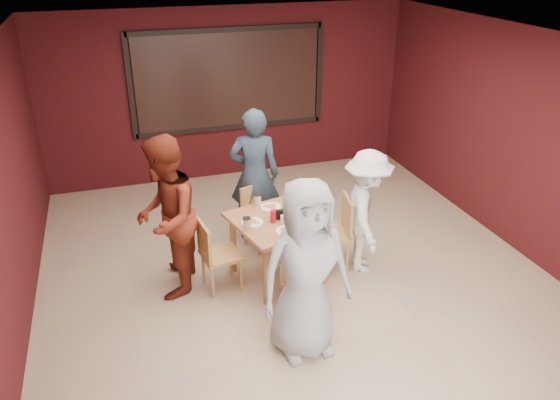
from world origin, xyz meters
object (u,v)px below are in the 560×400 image
object	(u,v)px
diner_front	(306,270)
diner_back	(254,175)
chair_back	(258,213)
diner_right	(366,212)
diner_left	(166,218)
chair_right	(337,228)
chair_left	(215,252)
chair_front	(301,272)
dining_table	(279,226)

from	to	relation	value
diner_front	diner_back	bearing A→B (deg)	83.04
chair_back	diner_right	world-z (taller)	diner_right
diner_back	diner_left	distance (m)	1.57
chair_right	diner_back	xyz separation A→B (m)	(-0.75, 1.04, 0.39)
diner_back	diner_right	bearing A→B (deg)	148.11
chair_back	diner_front	size ratio (longest dim) A/B	0.45
diner_left	diner_right	distance (m)	2.35
chair_right	diner_front	size ratio (longest dim) A/B	0.50
chair_left	diner_left	size ratio (longest dim) A/B	0.47
chair_left	diner_back	xyz separation A→B (m)	(0.78, 1.09, 0.41)
chair_front	diner_back	size ratio (longest dim) A/B	0.50
chair_left	diner_right	size ratio (longest dim) A/B	0.57
chair_right	chair_back	bearing A→B (deg)	133.92
diner_right	dining_table	bearing A→B (deg)	102.62
dining_table	chair_back	xyz separation A→B (m)	(-0.02, 0.83, -0.22)
dining_table	chair_left	bearing A→B (deg)	-178.44
chair_right	diner_front	world-z (taller)	diner_front
diner_back	diner_left	size ratio (longest dim) A/B	0.97
chair_left	chair_right	size ratio (longest dim) A/B	0.96
chair_front	chair_right	world-z (taller)	chair_right
diner_front	diner_right	world-z (taller)	diner_front
chair_front	diner_left	world-z (taller)	diner_left
diner_front	diner_back	size ratio (longest dim) A/B	1.02
dining_table	diner_right	bearing A→B (deg)	-6.26
chair_front	chair_back	bearing A→B (deg)	91.48
diner_front	chair_front	bearing A→B (deg)	70.66
diner_back	chair_right	bearing A→B (deg)	142.23
chair_front	diner_right	distance (m)	1.23
diner_front	diner_left	distance (m)	1.83
chair_front	diner_right	xyz separation A→B (m)	(1.04, 0.61, 0.26)
diner_front	diner_right	size ratio (longest dim) A/B	1.20
dining_table	chair_right	xyz separation A→B (m)	(0.76, 0.03, -0.17)
chair_left	diner_left	xyz separation A→B (m)	(-0.49, 0.16, 0.44)
chair_left	diner_front	world-z (taller)	diner_front
dining_table	chair_back	size ratio (longest dim) A/B	1.47
dining_table	chair_front	xyz separation A→B (m)	(0.02, -0.72, -0.18)
chair_front	diner_back	xyz separation A→B (m)	(-0.02, 1.79, 0.40)
dining_table	chair_left	xyz separation A→B (m)	(-0.77, -0.02, -0.19)
chair_back	diner_right	bearing A→B (deg)	-41.30
dining_table	chair_right	world-z (taller)	dining_table
chair_right	diner_right	world-z (taller)	diner_right
dining_table	chair_left	size ratio (longest dim) A/B	1.37
diner_back	chair_back	bearing A→B (deg)	101.33
chair_right	chair_front	bearing A→B (deg)	-134.25
chair_back	diner_back	world-z (taller)	diner_back
chair_left	diner_right	bearing A→B (deg)	-2.98
diner_right	chair_left	bearing A→B (deg)	105.90
diner_left	chair_left	bearing A→B (deg)	87.26
dining_table	diner_front	xyz separation A→B (m)	(-0.14, -1.30, 0.23)
chair_right	diner_right	size ratio (longest dim) A/B	0.60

